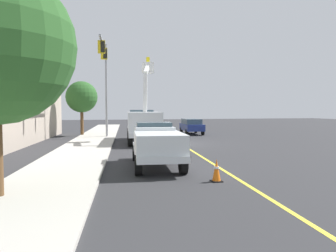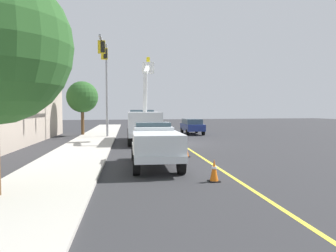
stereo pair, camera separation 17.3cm
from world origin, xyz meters
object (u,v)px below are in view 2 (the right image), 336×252
traffic_cone_mid_front (186,150)px  traffic_signal_mast (105,72)px  service_pickup_truck (155,143)px  traffic_cone_mid_rear (171,139)px  passing_minivan (192,125)px  utility_bucket_truck (143,123)px  traffic_cone_trailing (162,133)px  traffic_cone_leading (214,171)px

traffic_cone_mid_front → traffic_signal_mast: size_ratio=0.09×
service_pickup_truck → traffic_cone_mid_rear: (9.39, -3.08, -0.72)m
service_pickup_truck → traffic_cone_mid_front: size_ratio=7.23×
service_pickup_truck → passing_minivan: service_pickup_truck is taller
utility_bucket_truck → service_pickup_truck: bearing=174.3°
traffic_cone_mid_front → service_pickup_truck: bearing=138.4°
service_pickup_truck → traffic_signal_mast: 15.08m
passing_minivan → traffic_cone_mid_rear: 10.01m
service_pickup_truck → traffic_cone_trailing: service_pickup_truck is taller
traffic_cone_mid_front → traffic_cone_trailing: size_ratio=0.99×
passing_minivan → traffic_cone_mid_front: 16.59m
traffic_cone_mid_front → traffic_cone_mid_rear: traffic_cone_mid_rear is taller
utility_bucket_truck → service_pickup_truck: size_ratio=1.45×
passing_minivan → traffic_signal_mast: size_ratio=0.55×
traffic_cone_mid_front → utility_bucket_truck: bearing=7.8°
traffic_cone_leading → traffic_cone_mid_rear: (12.90, -1.48, -0.02)m
traffic_cone_mid_front → traffic_cone_trailing: bearing=-5.5°
utility_bucket_truck → traffic_cone_leading: 14.81m
utility_bucket_truck → traffic_cone_mid_front: 8.81m
traffic_cone_mid_rear → traffic_cone_trailing: bearing=-4.2°
utility_bucket_truck → service_pickup_truck: utility_bucket_truck is taller
service_pickup_truck → traffic_cone_mid_rear: 9.91m
service_pickup_truck → traffic_signal_mast: size_ratio=0.64×
service_pickup_truck → traffic_signal_mast: bearing=7.5°
traffic_cone_leading → traffic_cone_mid_rear: traffic_cone_leading is taller
utility_bucket_truck → passing_minivan: (7.06, -6.51, -0.64)m
traffic_cone_trailing → traffic_cone_mid_rear: bearing=175.8°
traffic_cone_mid_rear → traffic_cone_trailing: 5.77m
utility_bucket_truck → traffic_cone_trailing: 4.74m
traffic_cone_leading → traffic_cone_mid_rear: bearing=-6.5°
traffic_cone_mid_front → traffic_cone_leading: bearing=173.5°
traffic_cone_leading → traffic_cone_mid_rear: 12.99m
utility_bucket_truck → traffic_cone_mid_front: (-8.65, -1.19, -1.22)m
service_pickup_truck → traffic_cone_trailing: bearing=-13.0°
traffic_cone_mid_rear → traffic_cone_trailing: traffic_cone_mid_rear is taller
service_pickup_truck → traffic_cone_leading: 3.93m
utility_bucket_truck → traffic_cone_leading: utility_bucket_truck is taller
traffic_signal_mast → utility_bucket_truck: bearing=-133.9°
traffic_cone_leading → traffic_cone_mid_front: 6.14m
traffic_cone_leading → traffic_cone_trailing: (18.66, -1.90, -0.03)m
traffic_cone_mid_front → traffic_signal_mast: 13.52m
service_pickup_truck → traffic_cone_mid_front: (2.59, -2.30, -0.73)m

